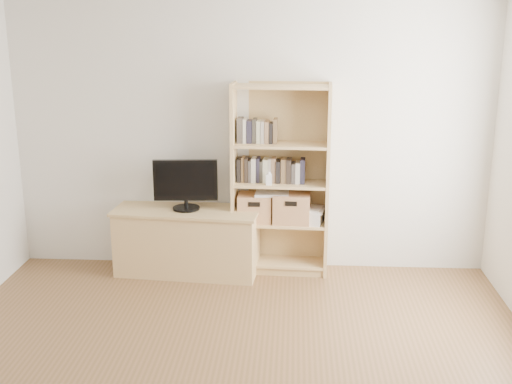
# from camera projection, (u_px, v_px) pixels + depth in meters

# --- Properties ---
(back_wall) EXTENTS (4.50, 0.02, 2.60)m
(back_wall) POSITION_uv_depth(u_px,v_px,m) (250.00, 135.00, 6.02)
(back_wall) COLOR silver
(back_wall) RESTS_ON floor
(tv_stand) EXTENTS (1.36, 0.61, 0.60)m
(tv_stand) POSITION_uv_depth(u_px,v_px,m) (187.00, 242.00, 6.09)
(tv_stand) COLOR tan
(tv_stand) RESTS_ON floor
(bookshelf) EXTENTS (0.91, 0.35, 1.80)m
(bookshelf) POSITION_uv_depth(u_px,v_px,m) (280.00, 180.00, 5.96)
(bookshelf) COLOR tan
(bookshelf) RESTS_ON floor
(television) EXTENTS (0.59, 0.09, 0.47)m
(television) POSITION_uv_depth(u_px,v_px,m) (186.00, 185.00, 5.94)
(television) COLOR black
(television) RESTS_ON tv_stand
(books_row_mid) EXTENTS (0.80, 0.20, 0.21)m
(books_row_mid) POSITION_uv_depth(u_px,v_px,m) (281.00, 171.00, 5.96)
(books_row_mid) COLOR black
(books_row_mid) RESTS_ON bookshelf
(books_row_upper) EXTENTS (0.38, 0.16, 0.20)m
(books_row_upper) POSITION_uv_depth(u_px,v_px,m) (259.00, 132.00, 5.88)
(books_row_upper) COLOR black
(books_row_upper) RESTS_ON bookshelf
(baby_monitor) EXTENTS (0.05, 0.03, 0.10)m
(baby_monitor) POSITION_uv_depth(u_px,v_px,m) (269.00, 180.00, 5.87)
(baby_monitor) COLOR white
(baby_monitor) RESTS_ON bookshelf
(basket_left) EXTENTS (0.32, 0.26, 0.26)m
(basket_left) POSITION_uv_depth(u_px,v_px,m) (255.00, 208.00, 6.05)
(basket_left) COLOR #966444
(basket_left) RESTS_ON bookshelf
(basket_right) EXTENTS (0.36, 0.30, 0.28)m
(basket_right) POSITION_uv_depth(u_px,v_px,m) (292.00, 208.00, 6.02)
(basket_right) COLOR #966444
(basket_right) RESTS_ON bookshelf
(laptop) EXTENTS (0.31, 0.22, 0.02)m
(laptop) POSITION_uv_depth(u_px,v_px,m) (272.00, 194.00, 6.00)
(laptop) COLOR white
(laptop) RESTS_ON basket_left
(magazine_stack) EXTENTS (0.23, 0.29, 0.12)m
(magazine_stack) POSITION_uv_depth(u_px,v_px,m) (313.00, 216.00, 6.02)
(magazine_stack) COLOR beige
(magazine_stack) RESTS_ON bookshelf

